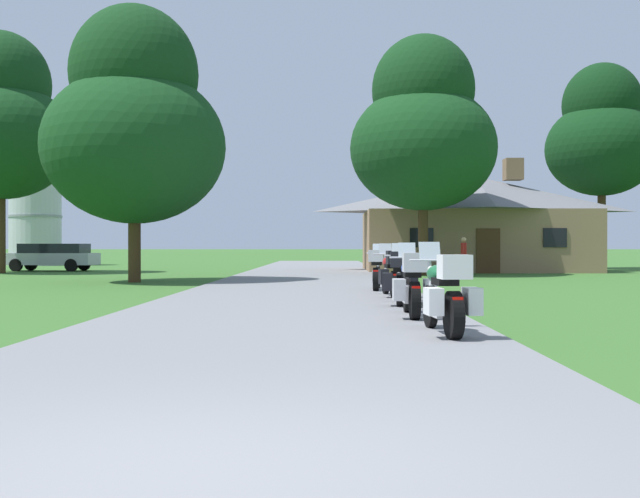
{
  "coord_description": "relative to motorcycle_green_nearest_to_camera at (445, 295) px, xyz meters",
  "views": [
    {
      "loc": [
        0.77,
        -4.13,
        1.3
      ],
      "look_at": [
        0.52,
        18.41,
        1.2
      ],
      "focal_mm": 42.85,
      "sensor_mm": 36.0,
      "label": 1
    }
  ],
  "objects": [
    {
      "name": "motorcycle_red_fourth_in_row",
      "position": [
        -0.08,
        8.03,
        0.0
      ],
      "size": [
        0.81,
        2.08,
        1.3
      ],
      "rotation": [
        0.0,
        0.0,
        0.08
      ],
      "color": "black",
      "rests_on": "asphalt_driveway"
    },
    {
      "name": "tree_by_lodge_front",
      "position": [
        2.51,
        22.77,
        5.7
      ],
      "size": [
        6.39,
        6.39,
        10.5
      ],
      "color": "#422D19",
      "rests_on": "ground"
    },
    {
      "name": "motorcycle_blue_second_in_row",
      "position": [
        -0.17,
        2.67,
        0.0
      ],
      "size": [
        0.73,
        2.08,
        1.3
      ],
      "rotation": [
        0.0,
        0.0,
        -0.01
      ],
      "color": "black",
      "rests_on": "asphalt_driveway"
    },
    {
      "name": "bystander_red_shirt_near_lodge",
      "position": [
        4.17,
        22.11,
        0.32
      ],
      "size": [
        0.31,
        0.53,
        1.67
      ],
      "rotation": [
        0.0,
        0.0,
        4.44
      ],
      "color": "#75664C",
      "rests_on": "ground"
    },
    {
      "name": "motorcycle_green_nearest_to_camera",
      "position": [
        0.0,
        0.0,
        0.0
      ],
      "size": [
        0.81,
        2.08,
        1.3
      ],
      "rotation": [
        0.0,
        0.0,
        0.08
      ],
      "color": "black",
      "rests_on": "asphalt_driveway"
    },
    {
      "name": "stone_lodge",
      "position": [
        5.85,
        28.61,
        1.89
      ],
      "size": [
        11.78,
        7.33,
        5.76
      ],
      "color": "#896B4C",
      "rests_on": "ground"
    },
    {
      "name": "motorcycle_black_third_in_row",
      "position": [
        -0.12,
        5.45,
        0.0
      ],
      "size": [
        0.8,
        2.08,
        1.3
      ],
      "rotation": [
        0.0,
        0.0,
        -0.07
      ],
      "color": "black",
      "rests_on": "asphalt_driveway"
    },
    {
      "name": "motorcycle_blue_farthest_in_row",
      "position": [
        -0.26,
        10.87,
        0.01
      ],
      "size": [
        0.7,
        2.08,
        1.3
      ],
      "rotation": [
        0.0,
        0.0,
        -0.1
      ],
      "color": "black",
      "rests_on": "asphalt_driveway"
    },
    {
      "name": "metal_silo_distant",
      "position": [
        -20.92,
        39.36,
        3.03
      ],
      "size": [
        3.4,
        3.4,
        7.27
      ],
      "color": "#B2B7BC",
      "rests_on": "ground"
    },
    {
      "name": "tree_left_near",
      "position": [
        -8.5,
        16.35,
        4.98
      ],
      "size": [
        6.44,
        6.44,
        9.8
      ],
      "color": "#422D19",
      "rests_on": "ground"
    },
    {
      "name": "asphalt_driveway",
      "position": [
        -2.39,
        11.55,
        -0.58
      ],
      "size": [
        6.4,
        80.0,
        0.06
      ],
      "primitive_type": "cube",
      "color": "slate",
      "rests_on": "ground"
    },
    {
      "name": "ground_plane",
      "position": [
        -2.39,
        13.55,
        -0.61
      ],
      "size": [
        500.0,
        500.0,
        0.0
      ],
      "primitive_type": "plane",
      "color": "#386628"
    },
    {
      "name": "tree_right_of_lodge",
      "position": [
        13.41,
        31.53,
        6.73
      ],
      "size": [
        6.08,
        6.08,
        11.33
      ],
      "color": "#422D19",
      "rests_on": "ground"
    },
    {
      "name": "parked_silver_suv_far_left",
      "position": [
        -15.81,
        28.32,
        0.17
      ],
      "size": [
        4.69,
        2.1,
        1.4
      ],
      "rotation": [
        0.0,
        0.0,
        1.52
      ],
      "color": "#ADAFB7",
      "rests_on": "ground"
    },
    {
      "name": "tree_left_far",
      "position": [
        -17.1,
        25.21,
        6.48
      ],
      "size": [
        6.61,
        6.61,
        11.42
      ],
      "color": "#422D19",
      "rests_on": "ground"
    }
  ]
}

